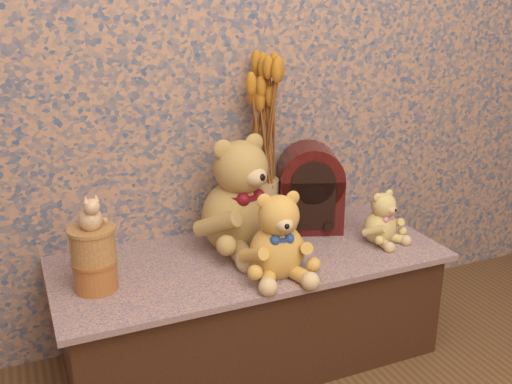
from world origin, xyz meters
TOP-DOWN VIEW (x-y plane):
  - display_shelf at (0.00, 1.24)m, footprint 1.29×0.55m
  - teddy_large at (-0.01, 1.33)m, footprint 0.43×0.47m
  - teddy_medium at (0.03, 1.08)m, footprint 0.26×0.30m
  - teddy_small at (0.47, 1.17)m, footprint 0.20×0.22m
  - cathedral_radio at (0.29, 1.37)m, footprint 0.27×0.23m
  - ceramic_vase at (0.11, 1.39)m, footprint 0.15×0.15m
  - dried_stalks at (0.11, 1.39)m, footprint 0.25×0.25m
  - biscuit_tin_lower at (-0.51, 1.21)m, footprint 0.16×0.16m
  - biscuit_tin_upper at (-0.51, 1.21)m, footprint 0.16×0.16m
  - cat_figurine at (-0.51, 1.21)m, footprint 0.09×0.10m

SIDE VIEW (x-z plane):
  - display_shelf at x=0.00m, z-range 0.00..0.39m
  - biscuit_tin_lower at x=-0.51m, z-range 0.39..0.48m
  - teddy_small at x=0.47m, z-range 0.39..0.59m
  - ceramic_vase at x=0.11m, z-range 0.39..0.59m
  - biscuit_tin_upper at x=-0.51m, z-range 0.48..0.58m
  - teddy_medium at x=0.03m, z-range 0.39..0.68m
  - cathedral_radio at x=0.29m, z-range 0.39..0.71m
  - teddy_large at x=-0.01m, z-range 0.39..0.81m
  - cat_figurine at x=-0.51m, z-range 0.58..0.69m
  - dried_stalks at x=0.11m, z-range 0.59..1.03m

